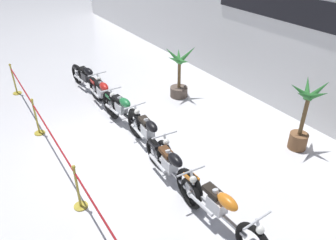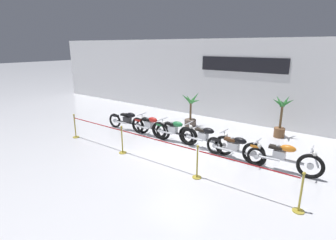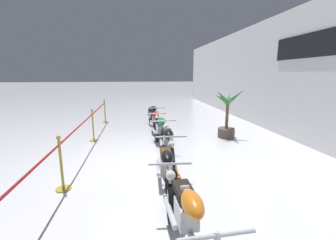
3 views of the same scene
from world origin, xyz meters
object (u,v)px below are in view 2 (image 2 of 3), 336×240
at_px(motorcycle_black_0, 128,121).
at_px(stanchion_mid_right, 197,167).
at_px(motorcycle_black_3, 204,138).
at_px(motorcycle_black_4, 235,147).
at_px(motorcycle_orange_5, 281,157).
at_px(potted_palm_right_of_row, 191,113).
at_px(stanchion_far_left, 126,136).
at_px(stanchion_mid_left, 122,144).
at_px(stanchion_far_right, 300,198).
at_px(motorcycle_red_1, 150,126).
at_px(motorcycle_green_2, 174,131).
at_px(potted_palm_left_of_row, 281,118).

distance_m(motorcycle_black_0, stanchion_mid_right, 5.35).
xyz_separation_m(motorcycle_black_3, motorcycle_black_4, (1.32, -0.22, -0.01)).
bearing_deg(motorcycle_black_4, motorcycle_orange_5, 1.61).
distance_m(motorcycle_black_0, potted_palm_right_of_row, 3.06).
xyz_separation_m(stanchion_far_left, stanchion_mid_left, (-0.21, -0.00, -0.36)).
bearing_deg(potted_palm_right_of_row, stanchion_mid_left, -92.74).
bearing_deg(stanchion_far_right, motorcycle_black_3, 150.54).
bearing_deg(stanchion_mid_left, motorcycle_black_4, 28.01).
distance_m(motorcycle_red_1, motorcycle_black_3, 2.65).
xyz_separation_m(motorcycle_red_1, motorcycle_green_2, (1.25, 0.05, 0.00)).
relative_size(motorcycle_black_4, stanchion_mid_right, 2.11).
bearing_deg(motorcycle_black_4, stanchion_mid_right, -101.67).
height_order(motorcycle_red_1, motorcycle_black_3, motorcycle_black_3).
relative_size(motorcycle_black_0, potted_palm_left_of_row, 1.27).
xyz_separation_m(motorcycle_green_2, stanchion_mid_left, (-0.85, -2.10, -0.11)).
bearing_deg(stanchion_far_right, stanchion_mid_left, 180.00).
distance_m(motorcycle_red_1, stanchion_mid_left, 2.09).
height_order(motorcycle_green_2, stanchion_far_left, stanchion_far_left).
relative_size(potted_palm_right_of_row, stanchion_mid_left, 1.62).
distance_m(motorcycle_black_3, motorcycle_black_4, 1.34).
xyz_separation_m(motorcycle_red_1, potted_palm_right_of_row, (0.61, 2.37, 0.21)).
height_order(motorcycle_orange_5, stanchion_mid_right, stanchion_mid_right).
relative_size(stanchion_far_left, stanchion_far_right, 8.51).
relative_size(motorcycle_red_1, motorcycle_orange_5, 0.89).
bearing_deg(motorcycle_orange_5, motorcycle_black_3, 176.44).
distance_m(motorcycle_black_0, potted_palm_left_of_row, 6.77).
bearing_deg(motorcycle_black_3, potted_palm_right_of_row, 131.60).
height_order(motorcycle_black_0, potted_palm_right_of_row, potted_palm_right_of_row).
relative_size(motorcycle_red_1, potted_palm_left_of_row, 1.19).
distance_m(motorcycle_black_3, stanchion_mid_right, 2.32).
height_order(motorcycle_black_0, motorcycle_red_1, motorcycle_red_1).
height_order(potted_palm_right_of_row, stanchion_mid_left, potted_palm_right_of_row).
height_order(motorcycle_green_2, motorcycle_black_4, motorcycle_green_2).
height_order(motorcycle_orange_5, potted_palm_left_of_row, potted_palm_left_of_row).
bearing_deg(motorcycle_red_1, motorcycle_black_4, -2.16).
relative_size(motorcycle_green_2, stanchion_far_left, 0.24).
height_order(motorcycle_red_1, potted_palm_right_of_row, potted_palm_right_of_row).
relative_size(motorcycle_black_0, stanchion_mid_left, 2.23).
xyz_separation_m(motorcycle_black_3, motorcycle_orange_5, (2.82, -0.18, 0.01)).
distance_m(motorcycle_red_1, potted_palm_left_of_row, 5.64).
distance_m(motorcycle_black_3, potted_palm_left_of_row, 3.74).
distance_m(potted_palm_right_of_row, stanchion_far_right, 7.30).
height_order(motorcycle_green_2, potted_palm_right_of_row, potted_palm_right_of_row).
relative_size(motorcycle_black_4, stanchion_far_right, 2.11).
bearing_deg(stanchion_far_right, motorcycle_red_1, 162.24).
relative_size(potted_palm_right_of_row, stanchion_mid_right, 1.62).
height_order(motorcycle_black_3, motorcycle_black_4, motorcycle_black_3).
height_order(motorcycle_black_4, stanchion_far_right, stanchion_far_right).
bearing_deg(motorcycle_black_0, motorcycle_red_1, -0.96).
bearing_deg(motorcycle_black_3, motorcycle_black_4, -9.38).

